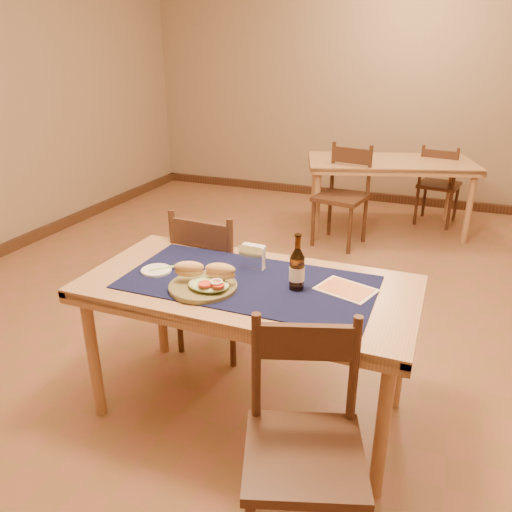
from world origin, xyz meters
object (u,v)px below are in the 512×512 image
(main_table, at_px, (248,298))
(sandwich_plate, at_px, (205,282))
(chair_main_near, at_px, (304,442))
(chair_main_far, at_px, (216,278))
(back_table, at_px, (390,168))
(beer_bottle, at_px, (297,269))
(napkin_holder, at_px, (252,257))

(main_table, xyz_separation_m, sandwich_plate, (-0.16, -0.15, 0.12))
(chair_main_near, bearing_deg, main_table, 126.91)
(sandwich_plate, bearing_deg, main_table, 42.73)
(main_table, bearing_deg, chair_main_far, 130.91)
(back_table, distance_m, chair_main_far, 2.78)
(sandwich_plate, bearing_deg, beer_bottle, 21.92)
(main_table, xyz_separation_m, chair_main_far, (-0.42, 0.48, -0.18))
(main_table, bearing_deg, napkin_holder, 105.63)
(chair_main_far, xyz_separation_m, beer_bottle, (0.65, -0.47, 0.36))
(main_table, distance_m, chair_main_near, 0.82)
(chair_main_far, xyz_separation_m, chair_main_near, (0.89, -1.11, -0.01))
(back_table, distance_m, sandwich_plate, 3.34)
(napkin_holder, bearing_deg, chair_main_far, 139.39)
(sandwich_plate, distance_m, napkin_holder, 0.33)
(main_table, relative_size, sandwich_plate, 4.97)
(sandwich_plate, bearing_deg, napkin_holder, 69.85)
(napkin_holder, bearing_deg, sandwich_plate, -110.15)
(back_table, height_order, chair_main_far, chair_main_far)
(napkin_holder, bearing_deg, chair_main_near, -56.78)
(chair_main_near, bearing_deg, back_table, 93.36)
(main_table, distance_m, beer_bottle, 0.30)
(main_table, relative_size, napkin_holder, 11.05)
(main_table, height_order, chair_main_far, chair_main_far)
(back_table, xyz_separation_m, chair_main_near, (0.22, -3.80, -0.19))
(main_table, distance_m, back_table, 3.18)
(main_table, bearing_deg, sandwich_plate, -137.27)
(sandwich_plate, distance_m, beer_bottle, 0.43)
(main_table, height_order, back_table, same)
(main_table, distance_m, sandwich_plate, 0.25)
(chair_main_far, bearing_deg, napkin_holder, -40.61)
(chair_main_near, distance_m, napkin_holder, 1.01)
(main_table, xyz_separation_m, napkin_holder, (-0.05, 0.16, 0.15))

